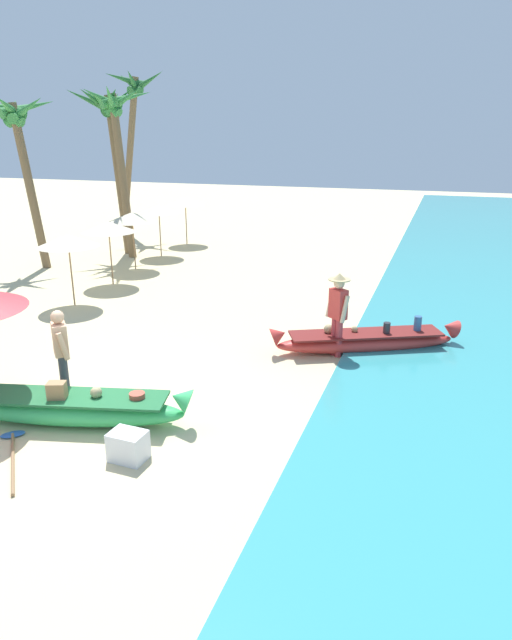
{
  "coord_description": "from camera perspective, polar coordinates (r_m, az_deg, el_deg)",
  "views": [
    {
      "loc": [
        5.31,
        -7.05,
        4.42
      ],
      "look_at": [
        1.94,
        2.9,
        0.9
      ],
      "focal_mm": 31.59,
      "sensor_mm": 36.0,
      "label": 1
    }
  ],
  "objects": [
    {
      "name": "palm_tree_mid_cluster",
      "position": [
        21.23,
        -14.01,
        19.04
      ],
      "size": [
        2.33,
        2.79,
        5.98
      ],
      "color": "brown",
      "rests_on": "ground"
    },
    {
      "name": "parasol_row_2",
      "position": [
        19.28,
        -12.44,
        10.14
      ],
      "size": [
        1.6,
        1.6,
        1.91
      ],
      "color": "#8E6B47",
      "rests_on": "ground"
    },
    {
      "name": "palm_tree_far_behind",
      "position": [
        26.03,
        -12.26,
        20.26
      ],
      "size": [
        2.66,
        2.52,
        6.94
      ],
      "color": "brown",
      "rests_on": "ground"
    },
    {
      "name": "boat_green_foreground",
      "position": [
        9.49,
        -18.29,
        -8.44
      ],
      "size": [
        3.97,
        1.54,
        0.75
      ],
      "color": "#38B760",
      "rests_on": "ground"
    },
    {
      "name": "parasol_row_0",
      "position": [
        15.48,
        -18.51,
        7.64
      ],
      "size": [
        1.6,
        1.6,
        1.91
      ],
      "color": "#8E6B47",
      "rests_on": "ground"
    },
    {
      "name": "cooler_box",
      "position": [
        8.33,
        -12.82,
        -12.34
      ],
      "size": [
        0.52,
        0.4,
        0.43
      ],
      "primitive_type": "cube",
      "rotation": [
        0.0,
        0.0,
        -0.05
      ],
      "color": "silver",
      "rests_on": "ground"
    },
    {
      "name": "ground_plane",
      "position": [
        9.87,
        -16.48,
        -8.9
      ],
      "size": [
        80.0,
        80.0,
        0.0
      ],
      "primitive_type": "plane",
      "color": "beige"
    },
    {
      "name": "paddle",
      "position": [
        9.06,
        -23.42,
        -12.15
      ],
      "size": [
        1.3,
        1.45,
        0.05
      ],
      "color": "#8E6B47",
      "rests_on": "ground"
    },
    {
      "name": "parasol_row_4",
      "position": [
        23.43,
        -7.17,
        11.84
      ],
      "size": [
        1.6,
        1.6,
        1.91
      ],
      "color": "#8E6B47",
      "rests_on": "ground"
    },
    {
      "name": "palm_tree_leaning_seaward",
      "position": [
        20.53,
        -23.11,
        17.44
      ],
      "size": [
        2.45,
        2.72,
        5.61
      ],
      "color": "brown",
      "rests_on": "ground"
    },
    {
      "name": "parasol_row_3",
      "position": [
        21.2,
        -9.82,
        11.03
      ],
      "size": [
        1.6,
        1.6,
        1.91
      ],
      "color": "#8E6B47",
      "rests_on": "ground"
    },
    {
      "name": "palm_tree_tall_inland",
      "position": [
        22.0,
        -14.61,
        19.15
      ],
      "size": [
        2.53,
        2.66,
        5.98
      ],
      "color": "brown",
      "rests_on": "ground"
    },
    {
      "name": "parasol_row_1",
      "position": [
        17.41,
        -14.72,
        9.1
      ],
      "size": [
        1.6,
        1.6,
        1.91
      ],
      "color": "#8E6B47",
      "rests_on": "ground"
    },
    {
      "name": "person_vendor_hatted",
      "position": [
        11.51,
        8.3,
        1.11
      ],
      "size": [
        0.55,
        0.51,
        1.76
      ],
      "color": "#B2383D",
      "rests_on": "ground"
    },
    {
      "name": "boat_red_midground",
      "position": [
        12.09,
        11.04,
        -2.06
      ],
      "size": [
        3.86,
        2.25,
        0.73
      ],
      "color": "red",
      "rests_on": "ground"
    },
    {
      "name": "person_tourist_customer",
      "position": [
        9.91,
        -19.1,
        -3.07
      ],
      "size": [
        0.51,
        0.53,
        1.67
      ],
      "color": "#333842",
      "rests_on": "ground"
    }
  ]
}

